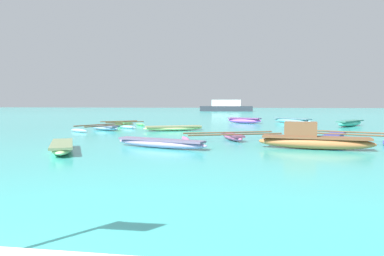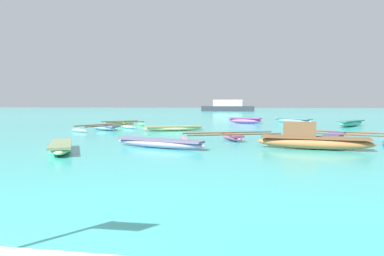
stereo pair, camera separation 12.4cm
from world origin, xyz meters
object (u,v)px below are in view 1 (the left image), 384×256
(moored_boat_0, at_px, (335,137))
(moored_boat_9, at_px, (160,143))
(distant_ferry, at_px, (226,107))
(moored_boat_6, at_px, (62,147))
(moored_boat_10, at_px, (292,120))
(moored_boat_2, at_px, (244,120))
(moored_boat_7, at_px, (105,128))
(moored_boat_1, at_px, (350,123))
(moored_boat_8, at_px, (122,124))
(moored_boat_3, at_px, (312,140))
(moored_boat_5, at_px, (232,137))
(moored_boat_4, at_px, (173,128))

(moored_boat_0, distance_m, moored_boat_9, 7.82)
(distant_ferry, bearing_deg, moored_boat_9, -89.71)
(moored_boat_9, bearing_deg, moored_boat_6, -134.81)
(moored_boat_0, height_order, moored_boat_10, same)
(moored_boat_2, bearing_deg, moored_boat_7, -109.72)
(moored_boat_0, bearing_deg, moored_boat_1, 2.92)
(moored_boat_7, distance_m, moored_boat_8, 3.51)
(moored_boat_1, height_order, moored_boat_3, moored_boat_3)
(moored_boat_6, bearing_deg, moored_boat_5, 101.20)
(moored_boat_7, bearing_deg, moored_boat_9, -24.35)
(moored_boat_3, relative_size, moored_boat_4, 1.12)
(moored_boat_9, bearing_deg, moored_boat_0, 43.11)
(moored_boat_10, bearing_deg, moored_boat_2, -118.38)
(moored_boat_2, bearing_deg, moored_boat_4, -92.21)
(moored_boat_1, distance_m, moored_boat_5, 13.52)
(moored_boat_8, height_order, moored_boat_9, moored_boat_8)
(moored_boat_5, height_order, moored_boat_7, moored_boat_7)
(moored_boat_1, bearing_deg, moored_boat_4, 152.38)
(moored_boat_7, bearing_deg, moored_boat_0, 10.57)
(moored_boat_1, height_order, moored_boat_9, moored_boat_1)
(moored_boat_0, relative_size, moored_boat_9, 1.16)
(moored_boat_4, xyz_separation_m, moored_boat_5, (3.76, -4.91, -0.01))
(moored_boat_8, bearing_deg, moored_boat_4, 14.28)
(distant_ferry, bearing_deg, moored_boat_3, -84.09)
(moored_boat_6, height_order, distant_ferry, distant_ferry)
(moored_boat_9, distance_m, moored_boat_10, 18.57)
(moored_boat_3, distance_m, moored_boat_4, 10.15)
(moored_boat_7, bearing_deg, moored_boat_4, 34.34)
(moored_boat_2, bearing_deg, moored_boat_6, -84.41)
(moored_boat_2, xyz_separation_m, moored_boat_6, (-6.37, -18.03, -0.07))
(moored_boat_2, relative_size, moored_boat_3, 0.74)
(moored_boat_9, bearing_deg, moored_boat_7, 144.33)
(moored_boat_0, relative_size, moored_boat_8, 1.36)
(moored_boat_9, bearing_deg, moored_boat_3, 24.03)
(moored_boat_7, xyz_separation_m, moored_boat_8, (-0.16, 3.51, 0.01))
(moored_boat_1, relative_size, distant_ferry, 0.33)
(moored_boat_6, bearing_deg, moored_boat_1, 109.86)
(moored_boat_9, relative_size, moored_boat_10, 1.07)
(moored_boat_2, xyz_separation_m, moored_boat_4, (-4.36, -8.45, -0.08))
(moored_boat_1, height_order, moored_boat_4, moored_boat_1)
(moored_boat_3, height_order, moored_boat_7, moored_boat_3)
(moored_boat_10, bearing_deg, moored_boat_8, -102.76)
(moored_boat_0, distance_m, moored_boat_2, 13.87)
(moored_boat_4, relative_size, moored_boat_5, 0.78)
(moored_boat_6, relative_size, moored_boat_8, 0.97)
(moored_boat_6, bearing_deg, moored_boat_2, 132.78)
(moored_boat_0, height_order, moored_boat_8, moored_boat_0)
(moored_boat_0, height_order, moored_boat_2, moored_boat_2)
(moored_boat_8, xyz_separation_m, distant_ferry, (5.33, 46.63, 0.78))
(moored_boat_4, bearing_deg, moored_boat_3, -71.65)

